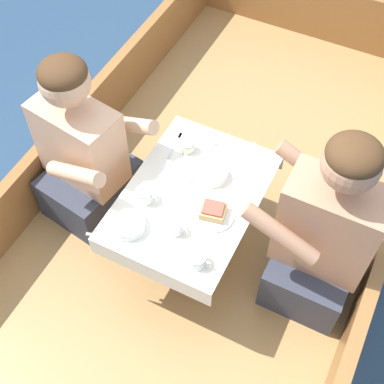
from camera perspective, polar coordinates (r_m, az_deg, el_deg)
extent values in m
plane|color=navy|center=(3.07, 0.49, -8.35)|extent=(60.00, 60.00, 0.00)
cube|color=#A87F4C|center=(2.91, 0.52, -6.68)|extent=(1.76, 3.75, 0.36)
cube|color=#936033|center=(2.93, -14.51, 3.43)|extent=(0.06, 3.75, 0.34)
cube|color=#936033|center=(2.55, 18.25, -9.93)|extent=(0.06, 3.75, 0.34)
cube|color=#936033|center=(3.86, 13.48, 18.28)|extent=(1.64, 0.06, 0.39)
cylinder|color=#B2B2B7|center=(2.55, 0.00, -3.36)|extent=(0.07, 0.07, 0.42)
cube|color=#A87F4C|center=(2.37, 0.00, -0.47)|extent=(0.54, 0.77, 0.02)
cube|color=white|center=(2.36, 0.00, -0.32)|extent=(0.57, 0.80, 0.00)
cube|color=white|center=(2.22, -4.65, -8.52)|extent=(0.57, 0.00, 0.10)
cube|color=white|center=(2.63, 3.90, 5.28)|extent=(0.57, 0.00, 0.10)
cube|color=#333847|center=(2.82, -10.69, 0.47)|extent=(0.42, 0.49, 0.26)
cube|color=tan|center=(2.56, -11.86, 5.14)|extent=(0.43, 0.28, 0.43)
sphere|color=tan|center=(2.30, -13.45, 11.36)|extent=(0.22, 0.22, 0.22)
ellipsoid|color=#472D19|center=(2.26, -13.68, 12.28)|extent=(0.21, 0.21, 0.12)
cylinder|color=tan|center=(2.51, -6.78, 7.18)|extent=(0.34, 0.12, 0.21)
cylinder|color=tan|center=(2.36, -12.36, 1.90)|extent=(0.34, 0.12, 0.21)
cube|color=#333847|center=(2.58, 12.66, -8.00)|extent=(0.36, 0.44, 0.26)
cube|color=tan|center=(2.27, 14.32, -3.51)|extent=(0.40, 0.22, 0.48)
sphere|color=tan|center=(1.95, 16.66, 2.90)|extent=(0.22, 0.22, 0.22)
ellipsoid|color=#472D19|center=(1.92, 17.00, 3.82)|extent=(0.21, 0.21, 0.12)
cylinder|color=tan|center=(2.10, 9.37, -4.44)|extent=(0.34, 0.07, 0.21)
cylinder|color=tan|center=(2.32, 12.57, 2.37)|extent=(0.34, 0.07, 0.21)
cylinder|color=white|center=(2.29, 2.24, -2.38)|extent=(0.19, 0.19, 0.01)
cylinder|color=white|center=(2.42, -1.68, 1.96)|extent=(0.16, 0.16, 0.01)
cube|color=tan|center=(2.28, 2.26, -2.06)|extent=(0.12, 0.11, 0.04)
cube|color=#B74C3D|center=(2.26, 2.28, -1.72)|extent=(0.10, 0.09, 0.01)
cylinder|color=white|center=(2.40, 2.27, 1.89)|extent=(0.13, 0.13, 0.04)
cylinder|color=beige|center=(2.40, 2.28, 2.04)|extent=(0.11, 0.11, 0.02)
cylinder|color=white|center=(2.26, -6.76, -3.52)|extent=(0.14, 0.14, 0.04)
cylinder|color=beige|center=(2.25, -6.79, -3.38)|extent=(0.12, 0.12, 0.02)
cylinder|color=white|center=(2.23, -1.83, -3.77)|extent=(0.07, 0.07, 0.06)
torus|color=white|center=(2.22, -0.85, -4.15)|extent=(0.04, 0.01, 0.04)
cylinder|color=#3D2314|center=(2.21, -1.84, -3.52)|extent=(0.06, 0.06, 0.01)
cylinder|color=white|center=(2.15, 0.51, -7.21)|extent=(0.08, 0.08, 0.05)
torus|color=white|center=(2.14, 1.70, -7.68)|extent=(0.04, 0.01, 0.04)
cylinder|color=#3D2314|center=(2.14, 0.51, -6.99)|extent=(0.07, 0.07, 0.01)
cylinder|color=white|center=(2.33, -5.10, -0.34)|extent=(0.07, 0.07, 0.06)
torus|color=white|center=(2.31, -4.10, -0.71)|extent=(0.04, 0.01, 0.04)
cylinder|color=#3D2314|center=(2.31, -5.13, -0.05)|extent=(0.06, 0.06, 0.01)
cylinder|color=silver|center=(2.50, -0.51, 4.90)|extent=(0.06, 0.06, 0.05)
cylinder|color=beige|center=(2.50, -0.51, 4.90)|extent=(0.07, 0.07, 0.03)
cube|color=silver|center=(2.54, -1.84, 4.97)|extent=(0.03, 0.17, 0.00)
cube|color=silver|center=(2.58, -1.27, 6.07)|extent=(0.02, 0.04, 0.00)
cube|color=silver|center=(2.51, 1.73, 4.18)|extent=(0.02, 0.17, 0.00)
ellipsoid|color=silver|center=(2.55, 2.34, 5.30)|extent=(0.04, 0.02, 0.01)
cube|color=silver|center=(2.51, 6.97, 3.78)|extent=(0.10, 0.15, 0.00)
cube|color=silver|center=(2.26, -9.18, -4.71)|extent=(0.17, 0.06, 0.00)
ellipsoid|color=silver|center=(2.25, -7.47, -4.95)|extent=(0.04, 0.02, 0.01)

